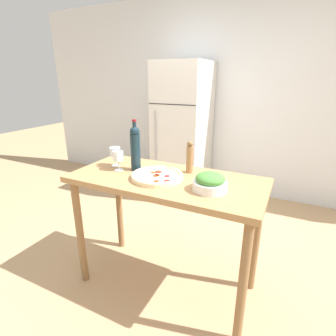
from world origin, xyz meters
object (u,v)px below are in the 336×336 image
refrigerator (183,132)px  homemade_pizza (157,176)px  wine_bottle (135,147)px  wine_glass_far (115,153)px  pepper_mill (190,158)px  wine_glass_near (118,156)px  salad_bowl (210,182)px

refrigerator → homemade_pizza: refrigerator is taller
wine_bottle → homemade_pizza: size_ratio=1.06×
wine_glass_far → pepper_mill: size_ratio=0.64×
wine_glass_near → pepper_mill: 0.52m
wine_bottle → homemade_pizza: 0.29m
refrigerator → wine_glass_far: 1.64m
wine_glass_far → salad_bowl: (0.81, -0.13, -0.05)m
wine_bottle → homemade_pizza: wine_bottle is taller
salad_bowl → homemade_pizza: salad_bowl is taller
pepper_mill → homemade_pizza: size_ratio=0.66×
wine_glass_near → wine_glass_far: same height
wine_bottle → homemade_pizza: bearing=-20.8°
refrigerator → homemade_pizza: (0.54, -1.72, 0.05)m
wine_bottle → refrigerator: bearing=100.9°
pepper_mill → wine_bottle: bearing=-161.8°
wine_bottle → wine_glass_far: bearing=176.2°
refrigerator → wine_glass_near: refrigerator is taller
homemade_pizza → wine_bottle: bearing=159.2°
pepper_mill → wine_glass_far: bearing=-169.0°
salad_bowl → homemade_pizza: bearing=175.1°
wine_glass_far → homemade_pizza: (0.42, -0.10, -0.09)m
refrigerator → pepper_mill: refrigerator is taller
wine_glass_near → homemade_pizza: 0.35m
wine_bottle → salad_bowl: size_ratio=1.78×
wine_glass_near → salad_bowl: size_ratio=0.70×
wine_glass_far → pepper_mill: pepper_mill is taller
wine_glass_near → wine_glass_far: size_ratio=1.00×
wine_bottle → salad_bowl: (0.61, -0.12, -0.12)m
wine_bottle → wine_glass_near: size_ratio=2.53×
homemade_pizza → wine_glass_near: bearing=175.5°
wine_glass_near → refrigerator: bearing=96.8°
pepper_mill → homemade_pizza: pepper_mill is taller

